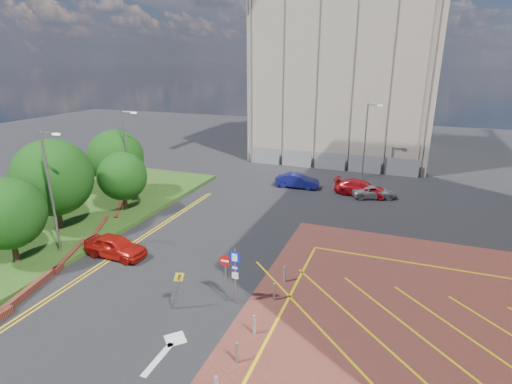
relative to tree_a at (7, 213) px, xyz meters
The scene contains 19 objects.
ground 14.43m from the tree_a, ahead, with size 140.00×140.00×0.00m, color black.
grass_bed 7.95m from the tree_a, 123.69° to the left, with size 14.00×32.00×0.30m, color #254516.
retaining_wall 4.44m from the tree_a, 42.27° to the left, with size 6.06×20.33×0.40m.
tree_a is the anchor object (origin of this frame).
tree_b 5.27m from the tree_a, 106.70° to the left, with size 5.60×5.60×6.74m.
tree_c 10.02m from the tree_a, 87.14° to the left, with size 4.00×4.00×4.90m.
tree_d 13.24m from the tree_a, 100.89° to the left, with size 5.00×5.00×6.08m.
lamp_left_near 2.80m from the tree_a, 51.70° to the left, with size 1.53×0.16×8.00m.
lamp_left_far 12.06m from the tree_a, 92.01° to the left, with size 1.53×0.16×8.00m.
lamp_back 33.34m from the tree_a, 57.15° to the left, with size 1.53×0.16×8.00m.
sign_cluster 14.41m from the tree_a, ahead, with size 1.17×0.12×3.20m.
warning_sign 12.20m from the tree_a, ahead, with size 0.81×0.43×2.24m.
bollard_row 16.66m from the tree_a, ahead, with size 0.14×11.14×0.90m.
construction_building 43.04m from the tree_a, 70.71° to the left, with size 21.20×19.20×22.00m, color #A89A89.
construction_fence 33.63m from the tree_a, 63.43° to the left, with size 21.60×0.06×2.00m, color gray.
car_red_left 6.54m from the tree_a, 32.44° to the left, with size 1.71×4.26×1.45m, color red.
car_blue_back 25.24m from the tree_a, 60.76° to the left, with size 1.50×4.31×1.42m, color navy.
car_red_back 28.67m from the tree_a, 49.49° to the left, with size 2.02×4.97×1.44m, color red.
car_silver_back 29.26m from the tree_a, 47.13° to the left, with size 1.86×4.03×1.12m, color #A8A9B0.
Camera 1 is at (7.92, -15.69, 12.27)m, focal length 28.00 mm.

